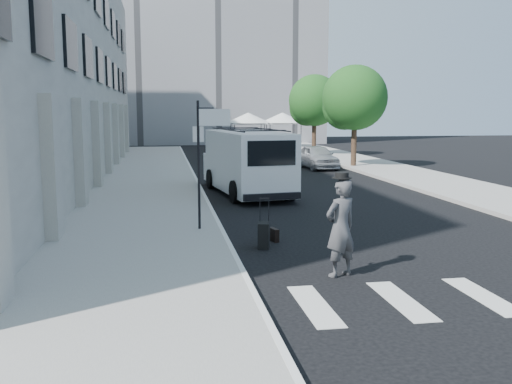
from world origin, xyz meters
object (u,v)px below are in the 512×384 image
object	(u,v)px
businessman	(341,228)
parked_car_a	(317,157)
parked_car_c	(273,144)
parked_car_b	(283,148)
suitcase	(264,235)
briefcase	(274,235)
cargo_van	(247,162)

from	to	relation	value
businessman	parked_car_a	world-z (taller)	businessman
parked_car_c	businessman	bearing A→B (deg)	-93.01
parked_car_b	suitcase	bearing A→B (deg)	-96.04
suitcase	parked_car_c	world-z (taller)	parked_car_c
parked_car_c	briefcase	bearing A→B (deg)	-95.35
parked_car_a	parked_car_c	bearing A→B (deg)	87.28
briefcase	cargo_van	world-z (taller)	cargo_van
businessman	cargo_van	size ratio (longest dim) A/B	0.29
businessman	cargo_van	bearing A→B (deg)	-114.10
parked_car_b	parked_car_c	distance (m)	3.79
suitcase	cargo_van	size ratio (longest dim) A/B	0.17
cargo_van	parked_car_c	world-z (taller)	cargo_van
suitcase	parked_car_a	bearing A→B (deg)	84.66
parked_car_b	parked_car_c	size ratio (longest dim) A/B	0.87
parked_car_a	suitcase	bearing A→B (deg)	-113.77
suitcase	parked_car_a	size ratio (longest dim) A/B	0.30
parked_car_b	parked_car_a	bearing A→B (deg)	-80.13
briefcase	parked_car_b	xyz separation A→B (m)	(5.75, 25.74, 0.58)
cargo_van	suitcase	bearing A→B (deg)	-103.31
parked_car_b	briefcase	bearing A→B (deg)	-95.56
briefcase	cargo_van	distance (m)	8.71
parked_car_b	businessman	bearing A→B (deg)	-92.77
businessman	parked_car_c	size ratio (longest dim) A/B	0.39
suitcase	parked_car_c	size ratio (longest dim) A/B	0.24
suitcase	parked_car_a	world-z (taller)	parked_car_a
parked_car_b	parked_car_c	bearing A→B (deg)	97.02
suitcase	cargo_van	world-z (taller)	cargo_van
parked_car_a	parked_car_c	world-z (taller)	parked_car_c
cargo_van	parked_car_b	size ratio (longest dim) A/B	1.55
briefcase	parked_car_b	bearing A→B (deg)	63.78
parked_car_a	parked_car_c	xyz separation A→B (m)	(-0.38, 11.46, 0.06)
suitcase	parked_car_b	world-z (taller)	parked_car_b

